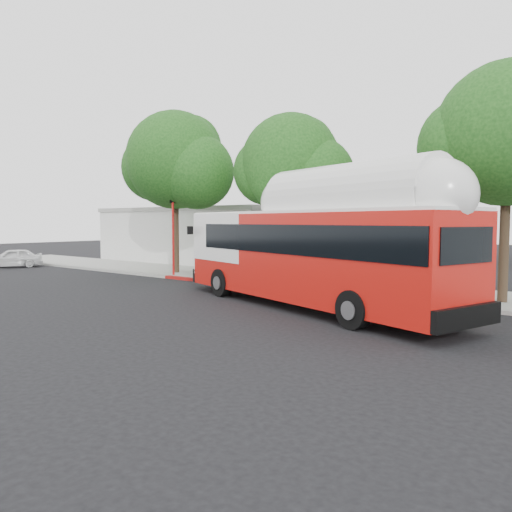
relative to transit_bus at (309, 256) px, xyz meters
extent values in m
plane|color=black|center=(-3.54, -0.72, -1.93)|extent=(120.00, 120.00, 0.00)
cube|color=gray|center=(-3.54, 5.78, -1.85)|extent=(60.00, 5.00, 0.15)
cube|color=gray|center=(-3.54, 3.18, -1.85)|extent=(60.00, 0.30, 0.15)
cube|color=maroon|center=(-6.54, 3.18, -1.85)|extent=(10.00, 0.32, 0.16)
cylinder|color=#2D2116|center=(-12.54, 4.78, 1.11)|extent=(0.36, 0.36, 6.08)
sphere|color=#143F12|center=(-12.54, 4.78, 4.91)|extent=(5.80, 5.80, 5.80)
sphere|color=#143F12|center=(-10.94, 4.98, 4.15)|extent=(4.35, 4.35, 4.35)
cylinder|color=#2D2116|center=(-4.54, 5.28, 0.79)|extent=(0.36, 0.36, 5.44)
sphere|color=#143F12|center=(-4.54, 5.28, 4.19)|extent=(5.00, 5.00, 5.00)
sphere|color=#143F12|center=(-3.16, 5.48, 3.51)|extent=(3.75, 3.75, 3.75)
cylinder|color=#2D2116|center=(5.46, 5.08, 0.95)|extent=(0.36, 0.36, 5.76)
sphere|color=#143F12|center=(5.46, 5.08, 4.55)|extent=(5.40, 5.40, 5.40)
cube|color=silver|center=(-17.54, 13.28, 0.07)|extent=(16.00, 10.00, 4.00)
cube|color=gray|center=(-17.54, 13.28, 2.17)|extent=(16.20, 10.20, 0.30)
cube|color=red|center=(-0.09, 0.03, 0.01)|extent=(13.20, 6.55, 3.13)
cube|color=black|center=(0.42, -0.13, 0.66)|extent=(11.98, 6.23, 1.03)
cube|color=white|center=(-0.09, 0.03, 1.62)|extent=(13.17, 6.47, 0.11)
cube|color=white|center=(1.97, -0.62, 1.90)|extent=(7.24, 4.13, 0.59)
cube|color=black|center=(-6.84, 2.14, -1.39)|extent=(1.41, 2.11, 0.06)
imported|color=navy|center=(-6.84, 2.14, -0.87)|extent=(1.17, 1.96, 0.97)
imported|color=silver|center=(-25.00, 0.81, -1.27)|extent=(4.19, 2.97, 1.33)
cylinder|color=red|center=(-11.59, 3.71, 0.21)|extent=(0.13, 0.13, 4.28)
cube|color=black|center=(-11.59, 3.71, 2.46)|extent=(0.05, 0.43, 0.27)
camera|label=1|loc=(9.94, -15.53, 1.29)|focal=35.00mm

